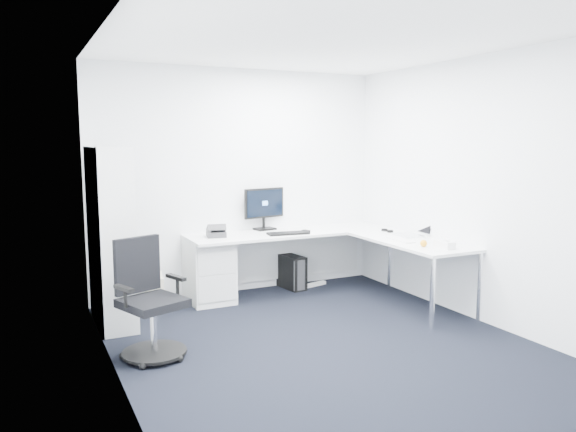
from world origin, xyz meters
name	(u,v)px	position (x,y,z in m)	size (l,w,h in m)	color
ground	(323,345)	(0.00, 0.00, 0.00)	(4.20, 4.20, 0.00)	black
ceiling	(326,40)	(0.00, 0.00, 2.70)	(4.20, 4.20, 0.00)	white
wall_back	(239,182)	(0.00, 2.10, 1.35)	(3.60, 0.02, 2.70)	white
wall_front	(514,233)	(0.00, -2.10, 1.35)	(3.60, 0.02, 2.70)	white
wall_left	(113,208)	(-1.80, 0.00, 1.35)	(0.02, 4.20, 2.70)	white
wall_right	(478,190)	(1.80, 0.00, 1.35)	(0.02, 4.20, 2.70)	white
l_desk	(306,267)	(0.55, 1.40, 0.38)	(2.58, 1.44, 0.75)	silver
drawer_pedestal	(209,270)	(-0.50, 1.80, 0.37)	(0.48, 0.60, 0.74)	silver
bookshelf	(111,237)	(-1.62, 1.45, 0.90)	(0.35, 0.90, 1.79)	silver
task_chair	(153,299)	(-1.45, 0.37, 0.51)	(0.57, 0.57, 1.02)	black
black_pc_tower	(292,272)	(0.61, 1.91, 0.21)	(0.19, 0.43, 0.42)	black
beige_pc_tower	(155,292)	(-1.14, 1.78, 0.19)	(0.18, 0.40, 0.38)	beige
power_strip	(314,284)	(0.92, 1.87, 0.02)	(0.36, 0.06, 0.04)	silver
monitor	(265,208)	(0.30, 2.01, 1.02)	(0.55, 0.18, 0.53)	black
black_keyboard	(288,233)	(0.41, 1.58, 0.76)	(0.49, 0.17, 0.02)	black
mouse	(306,231)	(0.66, 1.61, 0.77)	(0.06, 0.09, 0.03)	black
desk_phone	(216,231)	(-0.41, 1.78, 0.83)	(0.21, 0.21, 0.15)	#2E2E30
laptop	(408,225)	(1.61, 0.88, 0.88)	(0.35, 0.34, 0.25)	silver
white_keyboard	(400,240)	(1.35, 0.67, 0.76)	(0.12, 0.41, 0.01)	silver
headphones	(387,230)	(1.58, 1.23, 0.78)	(0.11, 0.18, 0.05)	black
orange_fruit	(424,243)	(1.34, 0.26, 0.79)	(0.07, 0.07, 0.07)	orange
tissue_box	(445,245)	(1.48, 0.11, 0.79)	(0.11, 0.21, 0.07)	silver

